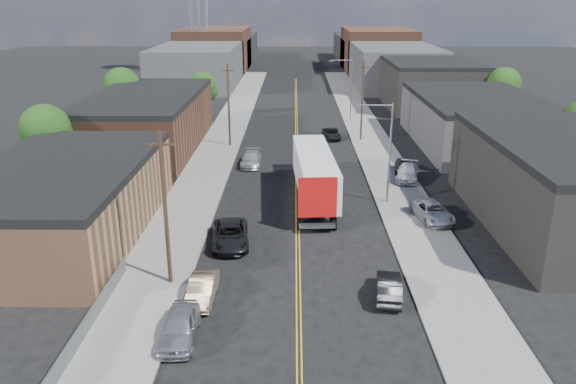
{
  "coord_description": "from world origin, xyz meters",
  "views": [
    {
      "loc": [
        -0.3,
        -22.02,
        17.47
      ],
      "look_at": [
        -0.78,
        20.77,
        2.5
      ],
      "focal_mm": 35.0,
      "sensor_mm": 36.0,
      "label": 1
    }
  ],
  "objects_px": {
    "car_left_a": "(179,327)",
    "car_left_d": "(251,159)",
    "car_right_lot_c": "(403,166)",
    "car_right_lot_b": "(407,172)",
    "car_left_b": "(202,289)",
    "semi_truck": "(314,169)",
    "car_right_oncoming": "(389,287)",
    "car_ahead_truck": "(331,134)",
    "car_right_lot_a": "(432,212)",
    "car_left_c": "(230,235)"
  },
  "relations": [
    {
      "from": "semi_truck",
      "to": "car_right_lot_c",
      "type": "relative_size",
      "value": 4.45
    },
    {
      "from": "car_right_oncoming",
      "to": "car_ahead_truck",
      "type": "height_order",
      "value": "car_right_oncoming"
    },
    {
      "from": "car_left_c",
      "to": "car_right_lot_a",
      "type": "relative_size",
      "value": 1.1
    },
    {
      "from": "car_right_oncoming",
      "to": "car_right_lot_a",
      "type": "relative_size",
      "value": 0.83
    },
    {
      "from": "car_left_a",
      "to": "car_left_b",
      "type": "xyz_separation_m",
      "value": [
        0.55,
        4.2,
        -0.08
      ]
    },
    {
      "from": "car_right_oncoming",
      "to": "car_ahead_truck",
      "type": "distance_m",
      "value": 40.56
    },
    {
      "from": "car_left_b",
      "to": "car_right_oncoming",
      "type": "height_order",
      "value": "car_left_b"
    },
    {
      "from": "car_left_a",
      "to": "car_left_c",
      "type": "height_order",
      "value": "car_left_a"
    },
    {
      "from": "car_left_d",
      "to": "car_right_lot_c",
      "type": "relative_size",
      "value": 1.26
    },
    {
      "from": "car_right_lot_b",
      "to": "car_right_lot_c",
      "type": "distance_m",
      "value": 2.58
    },
    {
      "from": "car_right_oncoming",
      "to": "car_right_lot_b",
      "type": "bearing_deg",
      "value": -95.49
    },
    {
      "from": "semi_truck",
      "to": "car_left_a",
      "type": "bearing_deg",
      "value": -112.48
    },
    {
      "from": "car_left_b",
      "to": "car_ahead_truck",
      "type": "height_order",
      "value": "car_left_b"
    },
    {
      "from": "car_left_a",
      "to": "car_ahead_truck",
      "type": "bearing_deg",
      "value": 74.9
    },
    {
      "from": "car_left_a",
      "to": "car_right_lot_b",
      "type": "distance_m",
      "value": 32.64
    },
    {
      "from": "car_left_a",
      "to": "car_right_lot_c",
      "type": "height_order",
      "value": "car_left_a"
    },
    {
      "from": "car_left_b",
      "to": "car_left_a",
      "type": "bearing_deg",
      "value": -96.35
    },
    {
      "from": "car_left_a",
      "to": "car_left_d",
      "type": "height_order",
      "value": "car_left_a"
    },
    {
      "from": "semi_truck",
      "to": "car_ahead_truck",
      "type": "distance_m",
      "value": 22.4
    },
    {
      "from": "semi_truck",
      "to": "car_left_b",
      "type": "xyz_separation_m",
      "value": [
        -7.35,
        -18.81,
        -1.9
      ]
    },
    {
      "from": "car_left_a",
      "to": "car_ahead_truck",
      "type": "xyz_separation_m",
      "value": [
        10.9,
        45.12,
        -0.14
      ]
    },
    {
      "from": "car_right_oncoming",
      "to": "car_left_a",
      "type": "bearing_deg",
      "value": 28.89
    },
    {
      "from": "car_right_lot_b",
      "to": "car_right_lot_c",
      "type": "bearing_deg",
      "value": 104.91
    },
    {
      "from": "semi_truck",
      "to": "car_right_lot_a",
      "type": "xyz_separation_m",
      "value": [
        9.5,
        -6.07,
        -1.74
      ]
    },
    {
      "from": "car_left_d",
      "to": "car_right_lot_c",
      "type": "bearing_deg",
      "value": -8.99
    },
    {
      "from": "car_left_a",
      "to": "car_right_lot_b",
      "type": "relative_size",
      "value": 0.92
    },
    {
      "from": "car_right_lot_a",
      "to": "car_right_lot_c",
      "type": "relative_size",
      "value": 1.3
    },
    {
      "from": "car_left_a",
      "to": "car_left_d",
      "type": "distance_m",
      "value": 32.92
    },
    {
      "from": "car_left_d",
      "to": "car_right_oncoming",
      "type": "height_order",
      "value": "car_left_d"
    },
    {
      "from": "car_left_b",
      "to": "car_ahead_truck",
      "type": "bearing_deg",
      "value": 76.94
    },
    {
      "from": "car_left_d",
      "to": "car_right_lot_b",
      "type": "distance_m",
      "value": 16.85
    },
    {
      "from": "semi_truck",
      "to": "car_right_lot_b",
      "type": "xyz_separation_m",
      "value": [
        9.5,
        4.61,
        -1.72
      ]
    },
    {
      "from": "car_left_a",
      "to": "car_right_lot_a",
      "type": "relative_size",
      "value": 0.9
    },
    {
      "from": "car_left_a",
      "to": "car_left_d",
      "type": "xyz_separation_m",
      "value": [
        1.4,
        32.89,
        -0.07
      ]
    },
    {
      "from": "car_right_oncoming",
      "to": "car_right_lot_b",
      "type": "distance_m",
      "value": 23.69
    },
    {
      "from": "car_right_lot_b",
      "to": "car_right_oncoming",
      "type": "bearing_deg",
      "value": -88.48
    },
    {
      "from": "car_right_oncoming",
      "to": "car_right_lot_b",
      "type": "height_order",
      "value": "car_right_lot_b"
    },
    {
      "from": "car_ahead_truck",
      "to": "car_left_d",
      "type": "bearing_deg",
      "value": -129.84
    },
    {
      "from": "semi_truck",
      "to": "car_left_d",
      "type": "height_order",
      "value": "semi_truck"
    },
    {
      "from": "car_left_a",
      "to": "car_left_c",
      "type": "bearing_deg",
      "value": 81.93
    },
    {
      "from": "car_left_a",
      "to": "car_right_oncoming",
      "type": "bearing_deg",
      "value": 19.47
    },
    {
      "from": "car_right_lot_b",
      "to": "car_right_lot_c",
      "type": "xyz_separation_m",
      "value": [
        0.0,
        2.58,
        -0.06
      ]
    },
    {
      "from": "car_right_lot_b",
      "to": "car_right_lot_a",
      "type": "bearing_deg",
      "value": -75.09
    },
    {
      "from": "car_right_lot_b",
      "to": "car_left_a",
      "type": "bearing_deg",
      "value": -107.3
    },
    {
      "from": "car_ahead_truck",
      "to": "car_left_a",
      "type": "bearing_deg",
      "value": -105.59
    },
    {
      "from": "car_left_a",
      "to": "car_left_c",
      "type": "xyz_separation_m",
      "value": [
        1.4,
        12.2,
        -0.0
      ]
    },
    {
      "from": "car_right_lot_b",
      "to": "car_left_b",
      "type": "bearing_deg",
      "value": -110.83
    },
    {
      "from": "car_right_oncoming",
      "to": "car_right_lot_a",
      "type": "height_order",
      "value": "car_right_lot_a"
    },
    {
      "from": "semi_truck",
      "to": "car_ahead_truck",
      "type": "xyz_separation_m",
      "value": [
        3.0,
        22.11,
        -1.96
      ]
    },
    {
      "from": "car_left_b",
      "to": "car_ahead_truck",
      "type": "distance_m",
      "value": 42.21
    }
  ]
}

